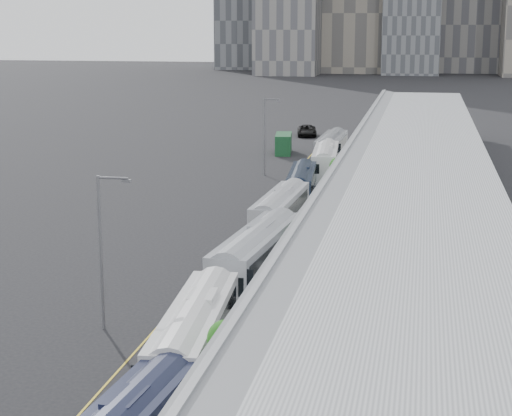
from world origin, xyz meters
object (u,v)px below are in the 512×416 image
(bus_7, at_px, (331,150))
(street_lamp_far, at_px, (266,131))
(bus_6, at_px, (325,165))
(shipping_container, at_px, (283,144))
(suv, at_px, (307,131))
(bus_4, at_px, (280,216))
(bus_5, at_px, (302,188))
(bus_3, at_px, (257,262))
(bus_2, at_px, (196,344))
(street_lamp_near, at_px, (103,242))

(bus_7, xyz_separation_m, street_lamp_far, (-6.60, -10.76, 3.62))
(bus_6, xyz_separation_m, street_lamp_far, (-7.18, 0.93, 3.62))
(shipping_container, bearing_deg, suv, 80.85)
(bus_7, bearing_deg, bus_4, -88.60)
(bus_5, relative_size, bus_6, 0.91)
(bus_3, distance_m, bus_7, 54.21)
(bus_2, xyz_separation_m, bus_7, (-0.60, 69.53, 0.01))
(street_lamp_near, height_order, shipping_container, street_lamp_near)
(bus_7, bearing_deg, street_lamp_near, -94.10)
(bus_4, height_order, shipping_container, bus_4)
(bus_5, bearing_deg, bus_2, -93.62)
(bus_4, relative_size, bus_7, 0.98)
(bus_3, height_order, suv, bus_3)
(bus_2, distance_m, bus_7, 69.53)
(bus_2, relative_size, suv, 2.07)
(bus_5, height_order, bus_6, bus_6)
(street_lamp_near, bearing_deg, suv, 90.31)
(suv, bearing_deg, bus_2, -94.77)
(bus_2, bearing_deg, bus_6, 85.53)
(bus_7, distance_m, shipping_container, 10.28)
(bus_4, distance_m, suv, 66.19)
(bus_3, relative_size, bus_5, 1.15)
(bus_3, relative_size, bus_6, 1.05)
(bus_4, bearing_deg, bus_3, -84.12)
(bus_2, relative_size, bus_6, 0.99)
(bus_4, bearing_deg, bus_2, -86.12)
(bus_2, xyz_separation_m, street_lamp_far, (-7.20, 58.77, 3.64))
(bus_4, height_order, street_lamp_near, street_lamp_near)
(bus_3, bearing_deg, street_lamp_near, -120.22)
(bus_5, xyz_separation_m, street_lamp_far, (-6.38, 14.76, 3.77))
(bus_5, xyz_separation_m, bus_7, (0.21, 25.52, 0.15))
(bus_2, height_order, street_lamp_far, street_lamp_far)
(bus_3, xyz_separation_m, bus_4, (-0.85, 14.82, -0.12))
(bus_6, relative_size, bus_7, 1.01)
(bus_4, distance_m, bus_5, 13.87)
(street_lamp_near, xyz_separation_m, street_lamp_far, (-0.31, 53.38, -0.01))
(bus_2, height_order, bus_4, bus_2)
(street_lamp_far, relative_size, shipping_container, 1.47)
(bus_2, height_order, bus_7, bus_7)
(bus_7, bearing_deg, bus_3, -87.68)
(bus_2, bearing_deg, bus_3, 84.85)
(bus_6, bearing_deg, street_lamp_near, -101.75)
(bus_2, distance_m, bus_5, 44.02)
(bus_2, distance_m, street_lamp_near, 9.48)
(bus_5, bearing_deg, bus_7, 84.83)
(bus_5, distance_m, street_lamp_near, 39.28)
(bus_3, xyz_separation_m, bus_5, (-0.99, 28.69, -0.23))
(suv, bearing_deg, shipping_container, -101.09)
(bus_6, bearing_deg, bus_4, -95.63)
(bus_3, height_order, street_lamp_near, street_lamp_near)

